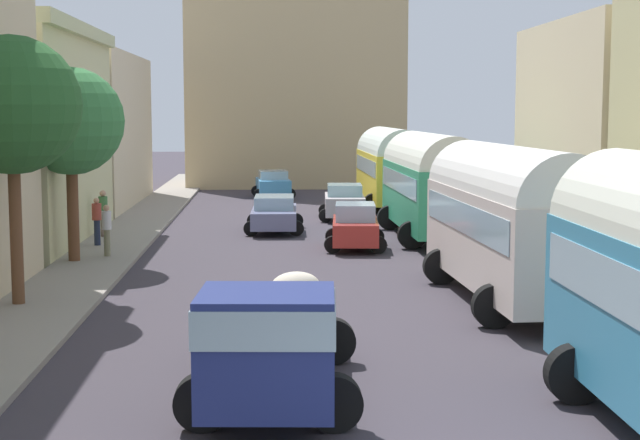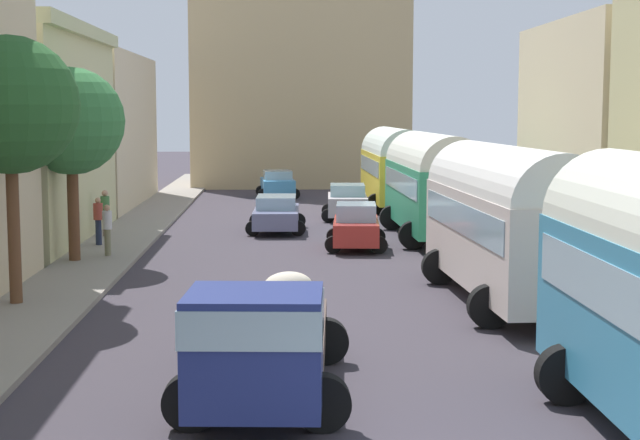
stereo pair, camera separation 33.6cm
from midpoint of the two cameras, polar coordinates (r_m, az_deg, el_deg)
The scene contains 20 objects.
ground_plane at distance 37.89m, azimuth -0.75°, elevation -0.95°, with size 154.00×154.00×0.00m, color #3B353D.
sidewalk_left at distance 38.30m, azimuth -11.65°, elevation -0.90°, with size 2.50×70.00×0.14m, color gray.
sidewalk_right at distance 38.84m, azimuth 10.00°, elevation -0.76°, with size 2.50×70.00×0.14m, color #9A9F93.
building_left_2 at distance 37.45m, azimuth -17.90°, elevation 4.88°, with size 5.63×12.19×8.07m.
building_left_3 at distance 50.64m, azimuth -14.16°, elevation 5.13°, with size 5.48×13.88×7.73m.
building_right_2 at distance 36.34m, azimuth 16.54°, elevation 4.87°, with size 4.29×10.50×8.10m.
distant_church at distance 62.94m, azimuth -1.64°, elevation 8.05°, with size 13.77×7.13×19.77m.
parked_bus_1 at distance 24.98m, azimuth 10.74°, elevation 0.22°, with size 3.49×9.07×4.05m.
parked_bus_2 at distance 37.16m, azimuth 6.28°, elevation 2.32°, with size 3.43×9.07×4.05m.
parked_bus_3 at distance 48.43m, azimuth 3.99°, elevation 3.30°, with size 3.45×9.02×4.04m.
cargo_truck_0 at distance 16.15m, azimuth -3.41°, elevation -7.01°, with size 3.16×6.77×2.23m.
car_0 at distance 39.19m, azimuth -2.96°, elevation 0.39°, with size 2.44×4.42×1.46m.
car_1 at distance 54.38m, azimuth -2.97°, elevation 2.15°, with size 2.52×3.74×1.54m.
car_2 at distance 34.34m, azimuth 1.81°, elevation -0.38°, with size 2.34×3.76×1.62m.
car_3 at distance 43.45m, azimuth 1.23°, elevation 1.08°, with size 2.44×3.78×1.60m.
pedestrian_0 at distance 35.16m, azimuth -13.34°, elevation 0.02°, with size 0.34×0.34×1.84m.
pedestrian_2 at distance 32.50m, azimuth -12.80°, elevation -0.48°, with size 0.43×0.43×1.84m.
pedestrian_3 at distance 37.50m, azimuth -12.96°, elevation 0.50°, with size 0.48×0.48×1.90m.
roadside_tree_1 at distance 24.83m, azimuth -18.17°, elevation 6.43°, with size 3.41×3.41×6.77m.
roadside_tree_2 at distance 31.52m, azimuth -14.86°, elevation 5.63°, with size 3.41×3.41×6.29m.
Camera 1 is at (-1.59, -10.53, 4.95)m, focal length 54.06 mm.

